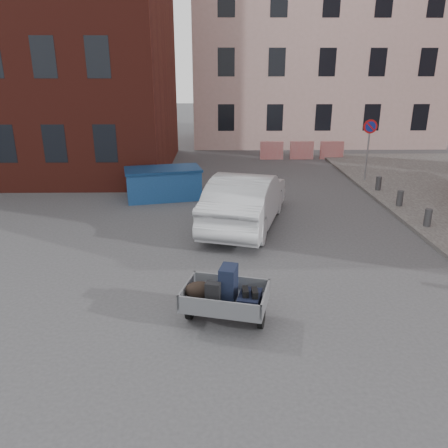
{
  "coord_description": "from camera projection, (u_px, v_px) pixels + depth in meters",
  "views": [
    {
      "loc": [
        -0.59,
        -9.41,
        4.73
      ],
      "look_at": [
        -0.42,
        0.9,
        1.1
      ],
      "focal_mm": 35.0,
      "sensor_mm": 36.0,
      "label": 1
    }
  ],
  "objects": [
    {
      "name": "bollards",
      "position": [
        428.0,
        218.0,
        13.62
      ],
      "size": [
        0.22,
        9.02,
        0.55
      ],
      "color": "#3A3A3D",
      "rests_on": "sidewalk"
    },
    {
      "name": "barriers",
      "position": [
        302.0,
        150.0,
        24.5
      ],
      "size": [
        4.7,
        0.18,
        1.0
      ],
      "color": "red",
      "rests_on": "ground"
    },
    {
      "name": "no_parking_sign",
      "position": [
        369.0,
        137.0,
        18.82
      ],
      "size": [
        0.6,
        0.09,
        2.65
      ],
      "color": "gray",
      "rests_on": "sidewalk"
    },
    {
      "name": "silver_car",
      "position": [
        246.0,
        199.0,
        13.87
      ],
      "size": [
        3.19,
        5.52,
        1.72
      ],
      "primitive_type": "imported",
      "rotation": [
        0.0,
        0.0,
        2.86
      ],
      "color": "#B7B9BF",
      "rests_on": "ground"
    },
    {
      "name": "ground",
      "position": [
        242.0,
        280.0,
        10.45
      ],
      "size": [
        120.0,
        120.0,
        0.0
      ],
      "primitive_type": "plane",
      "color": "#38383A",
      "rests_on": "ground"
    },
    {
      "name": "trailer",
      "position": [
        225.0,
        295.0,
        8.47
      ],
      "size": [
        1.82,
        1.95,
        1.2
      ],
      "rotation": [
        0.0,
        0.0,
        -0.25
      ],
      "color": "black",
      "rests_on": "ground"
    },
    {
      "name": "building_brick",
      "position": [
        35.0,
        19.0,
        20.24
      ],
      "size": [
        12.0,
        10.0,
        14.0
      ],
      "primitive_type": "cube",
      "color": "#591E16",
      "rests_on": "ground"
    },
    {
      "name": "building_pink",
      "position": [
        315.0,
        34.0,
        28.97
      ],
      "size": [
        16.0,
        8.0,
        14.0
      ],
      "primitive_type": "cube",
      "color": "#C4A097",
      "rests_on": "ground"
    },
    {
      "name": "dumpster",
      "position": [
        163.0,
        183.0,
        16.88
      ],
      "size": [
        3.13,
        2.08,
        1.2
      ],
      "rotation": [
        0.0,
        0.0,
        0.22
      ],
      "color": "navy",
      "rests_on": "ground"
    }
  ]
}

